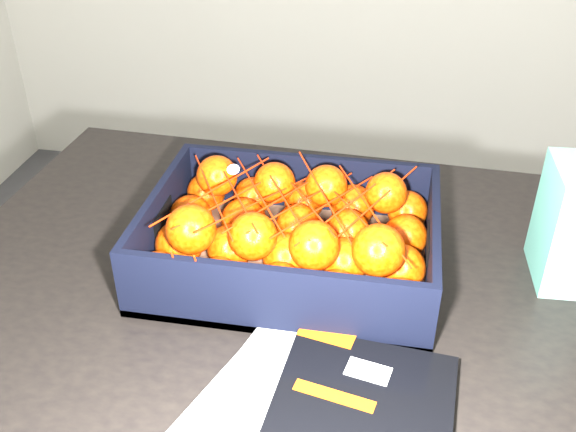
% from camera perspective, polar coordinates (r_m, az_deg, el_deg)
% --- Properties ---
extents(table, '(1.23, 0.85, 0.75)m').
position_cam_1_polar(table, '(1.08, 3.18, -9.25)').
color(table, black).
rests_on(table, ground).
extents(magazine_stack, '(0.35, 0.36, 0.02)m').
position_cam_1_polar(magazine_stack, '(0.80, 1.72, -17.37)').
color(magazine_stack, '#B9B8B4').
rests_on(magazine_stack, table).
extents(produce_crate, '(0.43, 0.32, 0.11)m').
position_cam_1_polar(produce_crate, '(1.02, 0.30, -2.74)').
color(produce_crate, brown).
rests_on(produce_crate, table).
extents(clementine_heap, '(0.41, 0.30, 0.13)m').
position_cam_1_polar(clementine_heap, '(1.00, 0.29, -1.49)').
color(clementine_heap, '#DE3D04').
rests_on(clementine_heap, produce_crate).
extents(mesh_net, '(0.36, 0.29, 0.10)m').
position_cam_1_polar(mesh_net, '(0.97, -0.13, 1.11)').
color(mesh_net, red).
rests_on(mesh_net, clementine_heap).
extents(retail_carton, '(0.09, 0.13, 0.18)m').
position_cam_1_polar(retail_carton, '(1.05, 23.20, -0.66)').
color(retail_carton, silver).
rests_on(retail_carton, table).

